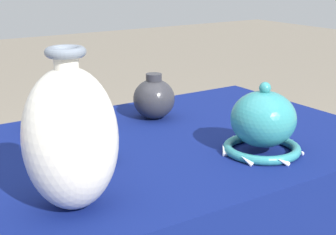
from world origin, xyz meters
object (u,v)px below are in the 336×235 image
at_px(bowl_shallow_terracotta, 86,146).
at_px(vase_dome_bell, 263,125).
at_px(vase_tall_bulbous, 70,138).
at_px(mosaic_tile_box, 64,114).
at_px(jar_round_charcoal, 154,98).

bearing_deg(bowl_shallow_terracotta, vase_dome_bell, -25.78).
height_order(vase_tall_bulbous, mosaic_tile_box, vase_tall_bulbous).
xyz_separation_m(jar_round_charcoal, bowl_shallow_terracotta, (-0.31, -0.21, -0.02)).
height_order(vase_dome_bell, jar_round_charcoal, vase_dome_bell).
xyz_separation_m(mosaic_tile_box, jar_round_charcoal, (0.26, -0.06, 0.02)).
height_order(vase_dome_bell, bowl_shallow_terracotta, vase_dome_bell).
xyz_separation_m(vase_dome_bell, jar_round_charcoal, (-0.06, 0.39, -0.01)).
bearing_deg(jar_round_charcoal, vase_dome_bell, -80.59).
relative_size(vase_tall_bulbous, vase_dome_bell, 1.50).
distance_m(vase_dome_bell, bowl_shallow_terracotta, 0.42).
xyz_separation_m(vase_dome_bell, bowl_shallow_terracotta, (-0.38, 0.18, -0.04)).
relative_size(vase_tall_bulbous, bowl_shallow_terracotta, 2.37).
xyz_separation_m(vase_tall_bulbous, jar_round_charcoal, (0.43, 0.41, -0.08)).
relative_size(vase_tall_bulbous, mosaic_tile_box, 2.01).
bearing_deg(vase_tall_bulbous, mosaic_tile_box, 69.42).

